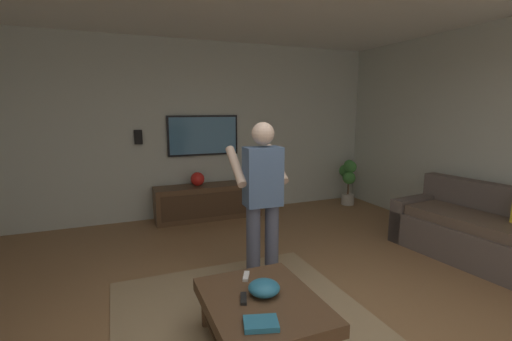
{
  "coord_description": "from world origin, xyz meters",
  "views": [
    {
      "loc": [
        -2.09,
        1.16,
        1.76
      ],
      "look_at": [
        1.29,
        -0.21,
        1.12
      ],
      "focal_mm": 24.76,
      "sensor_mm": 36.0,
      "label": 1
    }
  ],
  "objects_px": {
    "wall_speaker_right": "(138,137)",
    "couch": "(483,234)",
    "media_console": "(208,202)",
    "coffee_table": "(262,312)",
    "remote_black": "(244,299)",
    "bowl": "(264,288)",
    "person_standing": "(262,194)",
    "potted_plant_short": "(348,176)",
    "wall_speaker_left": "(266,131)",
    "vase_round": "(198,179)",
    "tv": "(203,135)",
    "remote_white": "(246,276)",
    "remote_grey": "(259,287)",
    "book": "(261,324)"
  },
  "relations": [
    {
      "from": "couch",
      "to": "remote_white",
      "type": "distance_m",
      "value": 3.0
    },
    {
      "from": "couch",
      "to": "remote_black",
      "type": "height_order",
      "value": "couch"
    },
    {
      "from": "couch",
      "to": "media_console",
      "type": "relative_size",
      "value": 1.17
    },
    {
      "from": "potted_plant_short",
      "to": "book",
      "type": "bearing_deg",
      "value": 136.82
    },
    {
      "from": "couch",
      "to": "vase_round",
      "type": "height_order",
      "value": "couch"
    },
    {
      "from": "tv",
      "to": "remote_grey",
      "type": "xyz_separation_m",
      "value": [
        -3.35,
        0.41,
        -0.92
      ]
    },
    {
      "from": "tv",
      "to": "potted_plant_short",
      "type": "relative_size",
      "value": 1.36
    },
    {
      "from": "tv",
      "to": "vase_round",
      "type": "relative_size",
      "value": 5.28
    },
    {
      "from": "potted_plant_short",
      "to": "wall_speaker_right",
      "type": "xyz_separation_m",
      "value": [
        0.43,
        3.61,
        0.79
      ]
    },
    {
      "from": "book",
      "to": "wall_speaker_right",
      "type": "xyz_separation_m",
      "value": [
        3.82,
        0.43,
        0.92
      ]
    },
    {
      "from": "couch",
      "to": "coffee_table",
      "type": "height_order",
      "value": "couch"
    },
    {
      "from": "potted_plant_short",
      "to": "bowl",
      "type": "distance_m",
      "value": 4.27
    },
    {
      "from": "person_standing",
      "to": "remote_white",
      "type": "distance_m",
      "value": 0.89
    },
    {
      "from": "bowl",
      "to": "vase_round",
      "type": "bearing_deg",
      "value": -4.31
    },
    {
      "from": "bowl",
      "to": "person_standing",
      "type": "bearing_deg",
      "value": -22.23
    },
    {
      "from": "wall_speaker_right",
      "to": "remote_black",
      "type": "bearing_deg",
      "value": -172.89
    },
    {
      "from": "couch",
      "to": "remote_black",
      "type": "xyz_separation_m",
      "value": [
        -0.43,
        3.14,
        0.09
      ]
    },
    {
      "from": "couch",
      "to": "wall_speaker_left",
      "type": "height_order",
      "value": "wall_speaker_left"
    },
    {
      "from": "person_standing",
      "to": "tv",
      "type": "bearing_deg",
      "value": 0.99
    },
    {
      "from": "tv",
      "to": "bowl",
      "type": "distance_m",
      "value": 3.59
    },
    {
      "from": "remote_white",
      "to": "book",
      "type": "bearing_deg",
      "value": 13.44
    },
    {
      "from": "potted_plant_short",
      "to": "remote_black",
      "type": "height_order",
      "value": "potted_plant_short"
    },
    {
      "from": "remote_white",
      "to": "remote_black",
      "type": "relative_size",
      "value": 1.0
    },
    {
      "from": "wall_speaker_left",
      "to": "wall_speaker_right",
      "type": "distance_m",
      "value": 2.14
    },
    {
      "from": "wall_speaker_right",
      "to": "vase_round",
      "type": "bearing_deg",
      "value": -105.85
    },
    {
      "from": "wall_speaker_right",
      "to": "couch",
      "type": "bearing_deg",
      "value": -130.48
    },
    {
      "from": "coffee_table",
      "to": "remote_black",
      "type": "xyz_separation_m",
      "value": [
        0.03,
        0.13,
        0.12
      ]
    },
    {
      "from": "person_standing",
      "to": "couch",
      "type": "bearing_deg",
      "value": -98.56
    },
    {
      "from": "potted_plant_short",
      "to": "person_standing",
      "type": "bearing_deg",
      "value": 129.02
    },
    {
      "from": "vase_round",
      "to": "wall_speaker_left",
      "type": "height_order",
      "value": "wall_speaker_left"
    },
    {
      "from": "person_standing",
      "to": "potted_plant_short",
      "type": "height_order",
      "value": "person_standing"
    },
    {
      "from": "remote_white",
      "to": "vase_round",
      "type": "height_order",
      "value": "vase_round"
    },
    {
      "from": "vase_round",
      "to": "wall_speaker_right",
      "type": "height_order",
      "value": "wall_speaker_right"
    },
    {
      "from": "tv",
      "to": "remote_white",
      "type": "bearing_deg",
      "value": -7.92
    },
    {
      "from": "remote_white",
      "to": "wall_speaker_left",
      "type": "distance_m",
      "value": 3.66
    },
    {
      "from": "coffee_table",
      "to": "remote_grey",
      "type": "relative_size",
      "value": 6.67
    },
    {
      "from": "potted_plant_short",
      "to": "remote_grey",
      "type": "xyz_separation_m",
      "value": [
        -2.93,
        3.0,
        -0.13
      ]
    },
    {
      "from": "tv",
      "to": "vase_round",
      "type": "bearing_deg",
      "value": -36.15
    },
    {
      "from": "book",
      "to": "vase_round",
      "type": "xyz_separation_m",
      "value": [
        3.58,
        -0.42,
        0.24
      ]
    },
    {
      "from": "couch",
      "to": "remote_grey",
      "type": "distance_m",
      "value": 2.99
    },
    {
      "from": "couch",
      "to": "person_standing",
      "type": "bearing_deg",
      "value": -16.75
    },
    {
      "from": "couch",
      "to": "remote_white",
      "type": "relative_size",
      "value": 13.22
    },
    {
      "from": "couch",
      "to": "wall_speaker_right",
      "type": "bearing_deg",
      "value": -46.74
    },
    {
      "from": "potted_plant_short",
      "to": "wall_speaker_left",
      "type": "relative_size",
      "value": 3.87
    },
    {
      "from": "couch",
      "to": "remote_white",
      "type": "bearing_deg",
      "value": -4.0
    },
    {
      "from": "person_standing",
      "to": "vase_round",
      "type": "height_order",
      "value": "person_standing"
    },
    {
      "from": "bowl",
      "to": "media_console",
      "type": "bearing_deg",
      "value": -7.26
    },
    {
      "from": "tv",
      "to": "vase_round",
      "type": "xyz_separation_m",
      "value": [
        -0.23,
        0.17,
        -0.67
      ]
    },
    {
      "from": "bowl",
      "to": "wall_speaker_right",
      "type": "xyz_separation_m",
      "value": [
        3.47,
        0.6,
        0.88
      ]
    },
    {
      "from": "tv",
      "to": "wall_speaker_left",
      "type": "height_order",
      "value": "tv"
    }
  ]
}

